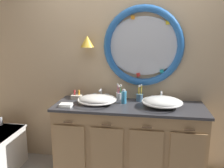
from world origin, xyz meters
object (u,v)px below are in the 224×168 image
(toiletry_basket, at_px, (77,97))
(sink_basin_left, at_px, (97,100))
(sink_basin_right, at_px, (162,102))
(soap_dispenser, at_px, (124,97))
(toothbrush_holder_right, at_px, (140,97))
(folded_hand_towel, at_px, (66,105))
(toothbrush_holder_left, at_px, (119,96))

(toiletry_basket, bearing_deg, sink_basin_left, -30.82)
(sink_basin_right, xyz_separation_m, soap_dispenser, (-0.44, 0.09, 0.01))
(toothbrush_holder_right, height_order, folded_hand_towel, toothbrush_holder_right)
(sink_basin_left, distance_m, toiletry_basket, 0.36)
(soap_dispenser, bearing_deg, sink_basin_left, -163.97)
(sink_basin_right, relative_size, folded_hand_towel, 3.09)
(sink_basin_right, bearing_deg, toothbrush_holder_right, 141.84)
(soap_dispenser, height_order, folded_hand_towel, soap_dispenser)
(sink_basin_left, bearing_deg, soap_dispenser, 16.03)
(toothbrush_holder_left, relative_size, toothbrush_holder_right, 0.98)
(sink_basin_right, distance_m, soap_dispenser, 0.45)
(folded_hand_towel, relative_size, toiletry_basket, 1.15)
(toothbrush_holder_left, height_order, toiletry_basket, toothbrush_holder_left)
(sink_basin_right, distance_m, folded_hand_towel, 1.10)
(sink_basin_left, bearing_deg, toothbrush_holder_right, 22.79)
(sink_basin_right, relative_size, toothbrush_holder_left, 2.15)
(sink_basin_right, xyz_separation_m, toothbrush_holder_left, (-0.52, 0.21, -0.01))
(sink_basin_left, relative_size, folded_hand_towel, 3.12)
(toothbrush_holder_right, relative_size, soap_dispenser, 1.22)
(toothbrush_holder_right, height_order, toiletry_basket, toothbrush_holder_right)
(toiletry_basket, bearing_deg, toothbrush_holder_right, 1.79)
(folded_hand_towel, bearing_deg, toiletry_basket, 85.05)
(sink_basin_right, xyz_separation_m, folded_hand_towel, (-1.09, -0.15, -0.05))
(toothbrush_holder_left, bearing_deg, sink_basin_right, -22.18)
(sink_basin_left, height_order, toiletry_basket, toiletry_basket)
(toiletry_basket, bearing_deg, folded_hand_towel, -94.95)
(toiletry_basket, bearing_deg, soap_dispenser, -8.57)
(sink_basin_right, relative_size, toiletry_basket, 3.56)
(sink_basin_left, xyz_separation_m, sink_basin_right, (0.75, 0.00, 0.01))
(toiletry_basket, bearing_deg, sink_basin_right, -9.74)
(toothbrush_holder_left, xyz_separation_m, soap_dispenser, (0.07, -0.12, 0.02))
(sink_basin_left, height_order, sink_basin_right, sink_basin_right)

